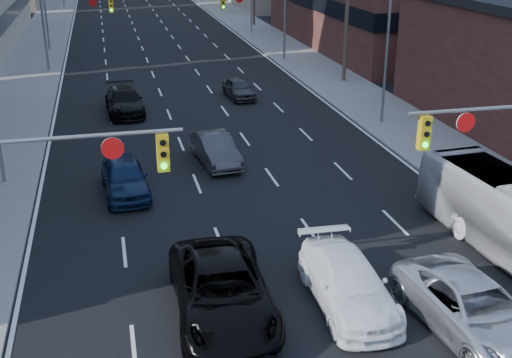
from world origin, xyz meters
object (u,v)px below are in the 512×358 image
object	(u,v)px
black_pickup	(222,291)
sedan_blue	(125,177)
white_van	(348,283)
silver_suv	(473,308)

from	to	relation	value
black_pickup	sedan_blue	xyz separation A→B (m)	(-2.46, 10.43, -0.06)
black_pickup	white_van	size ratio (longest dim) A/B	1.17
white_van	silver_suv	bearing A→B (deg)	-35.25
white_van	silver_suv	xyz separation A→B (m)	(3.05, -2.25, 0.03)
black_pickup	white_van	xyz separation A→B (m)	(3.95, -0.30, -0.09)
silver_suv	sedan_blue	world-z (taller)	silver_suv
white_van	sedan_blue	xyz separation A→B (m)	(-6.41, 10.73, 0.03)
white_van	silver_suv	size ratio (longest dim) A/B	0.92
black_pickup	sedan_blue	world-z (taller)	black_pickup
black_pickup	silver_suv	size ratio (longest dim) A/B	1.08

